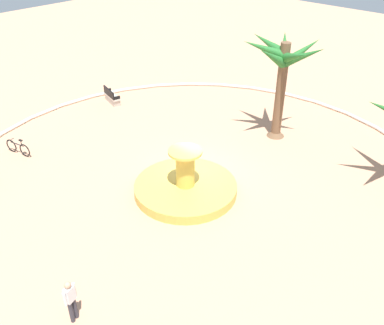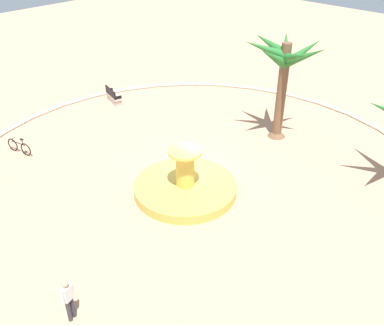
# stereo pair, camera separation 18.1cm
# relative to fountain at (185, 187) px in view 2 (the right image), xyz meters

# --- Properties ---
(ground_plane) EXTENTS (80.00, 80.00, 0.00)m
(ground_plane) POSITION_rel_fountain_xyz_m (-1.33, -0.66, -0.32)
(ground_plane) COLOR tan
(plaza_curb) EXTENTS (23.70, 23.70, 0.20)m
(plaza_curb) POSITION_rel_fountain_xyz_m (-1.33, -0.66, -0.22)
(plaza_curb) COLOR silver
(plaza_curb) RESTS_ON ground
(fountain) EXTENTS (4.71, 4.71, 2.24)m
(fountain) POSITION_rel_fountain_xyz_m (0.00, 0.00, 0.00)
(fountain) COLOR gold
(fountain) RESTS_ON ground
(palm_tree_near_fountain) EXTENTS (4.06, 4.37, 5.61)m
(palm_tree_near_fountain) POSITION_rel_fountain_xyz_m (-7.44, -0.07, 3.77)
(palm_tree_near_fountain) COLOR brown
(palm_tree_near_fountain) RESTS_ON ground
(bench_east) EXTENTS (0.90, 1.68, 1.00)m
(bench_east) POSITION_rel_fountain_xyz_m (-3.99, -10.51, 0.03)
(bench_east) COLOR beige
(bench_east) RESTS_ON ground
(bicycle_red_frame) EXTENTS (0.55, 1.69, 0.94)m
(bicycle_red_frame) POSITION_rel_fountain_xyz_m (3.51, -8.84, 0.07)
(bicycle_red_frame) COLOR black
(bicycle_red_frame) RESTS_ON ground
(person_cyclist_photo) EXTENTS (0.51, 0.29, 1.68)m
(person_cyclist_photo) POSITION_rel_fountain_xyz_m (7.45, 2.19, 0.62)
(person_cyclist_photo) COLOR #33333D
(person_cyclist_photo) RESTS_ON ground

